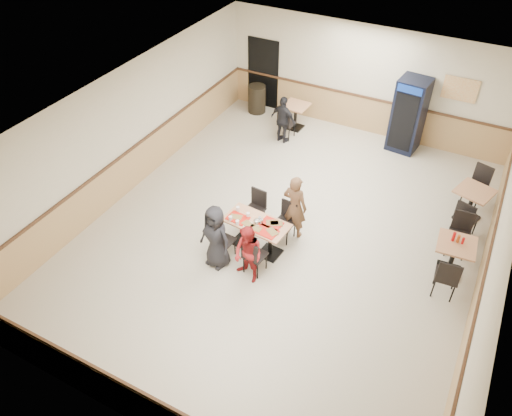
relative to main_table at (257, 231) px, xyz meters
The scene contains 20 objects.
ground 0.93m from the main_table, 65.76° to the left, with size 10.00×10.00×0.00m, color beige.
room_shell 3.89m from the main_table, 57.30° to the left, with size 10.00×10.00×10.00m.
main_table is the anchor object (origin of this frame).
main_chairs 0.05m from the main_table, behind, with size 1.32×1.67×0.91m.
diner_woman_left 0.95m from the main_table, 123.09° to the right, with size 0.70×0.46×1.44m, color black.
diner_woman_right 0.89m from the main_table, 72.81° to the right, with size 0.63×0.49×1.29m, color maroon.
diner_man_opposite 0.96m from the main_table, 56.91° to the left, with size 0.55×0.36×1.51m, color brown.
lone_diner 4.31m from the main_table, 108.01° to the left, with size 0.78×0.33×1.34m, color black.
tabletop_clutter 0.27m from the main_table, 62.74° to the right, with size 1.19×0.61×0.12m.
side_table_near 3.92m from the main_table, 17.40° to the left, with size 0.78×0.78×0.77m.
side_table_near_chair_south 3.78m from the main_table, ahead, with size 0.45×0.45×0.98m, color black, non-canonical shape.
side_table_near_chair_north 4.15m from the main_table, 25.60° to the left, with size 0.45×0.45×0.98m, color black, non-canonical shape.
side_table_far 4.87m from the main_table, 39.22° to the left, with size 0.91×0.91×0.78m.
side_table_far_chair_south 4.50m from the main_table, 33.06° to the left, with size 0.46×0.46×0.99m, color black, non-canonical shape.
side_table_far_chair_north 5.28m from the main_table, 44.46° to the left, with size 0.46×0.46×0.99m, color black, non-canonical shape.
condiment_caddy 3.93m from the main_table, 18.23° to the left, with size 0.23×0.06×0.20m.
back_table 5.10m from the main_table, 105.13° to the left, with size 0.72×0.72×0.73m.
back_table_chair_lone 4.54m from the main_table, 107.06° to the left, with size 0.43×0.43×0.93m, color black, non-canonical shape.
pepsi_cooler 5.61m from the main_table, 72.38° to the left, with size 0.82×0.83×1.99m.
trash_bin 5.95m from the main_table, 117.57° to the left, with size 0.53×0.53×0.83m, color black.
Camera 1 is at (3.22, -7.50, 7.39)m, focal length 35.00 mm.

